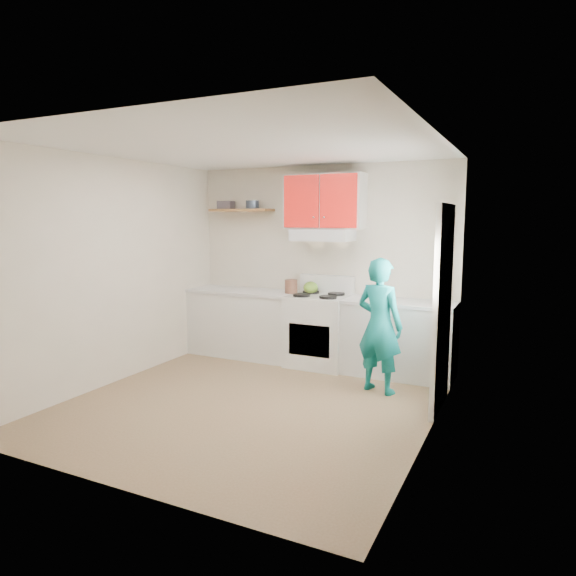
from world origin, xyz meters
The scene contains 21 objects.
floor centered at (0.00, 0.00, 0.00)m, with size 3.80×3.80×0.00m, color brown.
ceiling centered at (0.00, 0.00, 2.60)m, with size 3.60×3.80×0.04m, color white.
back_wall centered at (0.00, 1.90, 1.30)m, with size 3.60×0.04×2.60m, color beige.
front_wall centered at (0.00, -1.90, 1.30)m, with size 3.60×0.04×2.60m, color beige.
left_wall centered at (-1.80, 0.00, 1.30)m, with size 0.04×3.80×2.60m, color beige.
right_wall centered at (1.80, 0.00, 1.30)m, with size 0.04×3.80×2.60m, color beige.
door centered at (1.78, 0.70, 1.02)m, with size 0.05×0.85×2.05m, color white.
door_glass centered at (1.75, 0.70, 1.45)m, with size 0.01×0.55×0.95m, color white.
counter_left centered at (-1.04, 1.60, 0.45)m, with size 1.52×0.60×0.90m, color silver.
counter_right centered at (1.14, 1.60, 0.45)m, with size 1.32×0.60×0.90m, color silver.
stove centered at (0.10, 1.57, 0.46)m, with size 0.76×0.65×0.92m, color white.
range_hood centered at (0.10, 1.68, 1.70)m, with size 0.76×0.44×0.15m, color silver.
upper_cabinets centered at (0.10, 1.73, 2.12)m, with size 1.02×0.33×0.70m, color red.
shelf centered at (-1.15, 1.75, 2.02)m, with size 0.90×0.30×0.04m, color brown.
books centered at (-1.40, 1.76, 2.09)m, with size 0.21×0.15×0.11m, color #473F48.
tin centered at (-0.96, 1.72, 2.09)m, with size 0.18×0.18×0.11m, color #333D4C.
kettle centered at (-0.06, 1.68, 1.00)m, with size 0.19×0.19×0.17m, color #577D23.
crock centered at (-0.32, 1.62, 1.00)m, with size 0.17×0.17×0.20m, color #4C2E21.
cutting_board centered at (1.06, 1.48, 0.91)m, with size 0.29×0.21×0.02m, color olive.
silicone_mat centered at (1.42, 1.58, 0.90)m, with size 0.28×0.23×0.01m, color #B0121B.
person centered at (1.08, 0.92, 0.75)m, with size 0.54×0.36×1.49m, color #0C7372.
Camera 1 is at (2.56, -4.44, 1.91)m, focal length 31.84 mm.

